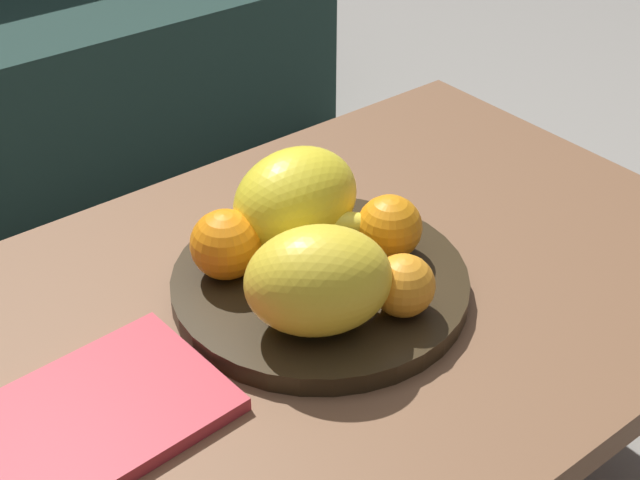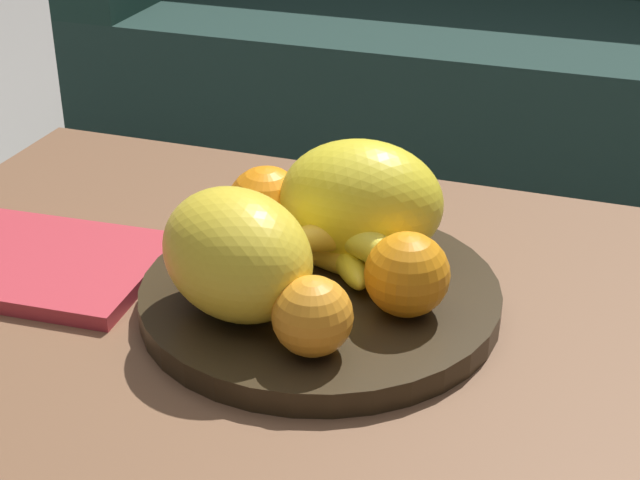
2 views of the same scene
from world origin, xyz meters
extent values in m
cube|color=brown|center=(0.00, 0.00, 0.42)|extent=(1.04, 0.69, 0.04)
cylinder|color=brown|center=(0.48, 0.31, 0.20)|extent=(0.05, 0.05, 0.40)
cylinder|color=#2F2414|center=(-0.01, 0.01, 0.45)|extent=(0.35, 0.35, 0.03)
ellipsoid|color=yellow|center=(-0.07, -0.06, 0.52)|extent=(0.20, 0.18, 0.12)
ellipsoid|color=yellow|center=(0.01, 0.08, 0.52)|extent=(0.17, 0.14, 0.12)
sphere|color=orange|center=(-0.09, 0.08, 0.50)|extent=(0.08, 0.08, 0.08)
sphere|color=orange|center=(0.08, -0.01, 0.50)|extent=(0.08, 0.08, 0.08)
sphere|color=orange|center=(0.02, -0.10, 0.50)|extent=(0.07, 0.07, 0.07)
ellipsoid|color=yellow|center=(0.00, 0.04, 0.48)|extent=(0.15, 0.07, 0.03)
ellipsoid|color=yellow|center=(0.00, 0.06, 0.48)|extent=(0.10, 0.15, 0.03)
ellipsoid|color=gold|center=(0.02, 0.04, 0.51)|extent=(0.14, 0.11, 0.03)
ellipsoid|color=gold|center=(0.01, 0.05, 0.51)|extent=(0.13, 0.13, 0.03)
cube|color=#BE343E|center=(-0.31, -0.02, 0.44)|extent=(0.26, 0.19, 0.02)
camera|label=1|loc=(-0.52, -0.64, 1.09)|focal=49.73mm
camera|label=2|loc=(0.26, -0.77, 0.94)|focal=55.57mm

